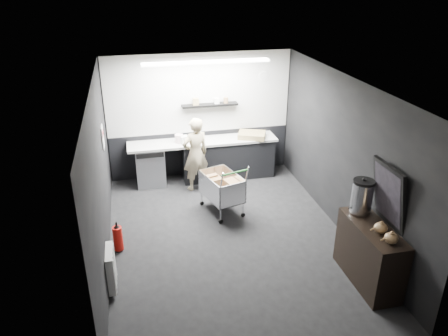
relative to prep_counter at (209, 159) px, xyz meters
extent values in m
plane|color=black|center=(-0.14, -2.42, -0.46)|extent=(5.50, 5.50, 0.00)
plane|color=silver|center=(-0.14, -2.42, 2.24)|extent=(5.50, 5.50, 0.00)
plane|color=black|center=(-0.14, 0.33, 0.89)|extent=(5.50, 0.00, 5.50)
plane|color=black|center=(-0.14, -5.17, 0.89)|extent=(5.50, 0.00, 5.50)
plane|color=black|center=(-2.14, -2.42, 0.89)|extent=(0.00, 5.50, 5.50)
plane|color=black|center=(1.86, -2.42, 0.89)|extent=(0.00, 5.50, 5.50)
cube|color=silver|center=(-0.14, 0.31, 1.39)|extent=(3.95, 0.02, 1.70)
cube|color=black|center=(-0.14, 0.31, 0.04)|extent=(3.95, 0.02, 1.00)
cube|color=black|center=(0.06, 0.20, 1.16)|extent=(1.20, 0.22, 0.04)
cylinder|color=silver|center=(1.26, 0.30, 1.69)|extent=(0.20, 0.03, 0.20)
cube|color=white|center=(-2.12, -1.12, 1.09)|extent=(0.02, 0.30, 0.40)
cube|color=red|center=(-2.11, -1.12, 1.16)|extent=(0.02, 0.22, 0.10)
cube|color=silver|center=(-2.08, -3.32, -0.11)|extent=(0.10, 0.50, 0.60)
cube|color=white|center=(-0.14, -0.57, 2.21)|extent=(2.40, 0.20, 0.04)
cube|color=black|center=(0.41, 0.00, -0.03)|extent=(2.00, 0.56, 0.85)
cube|color=#B4B4AF|center=(-0.14, 0.00, 0.42)|extent=(3.20, 0.60, 0.05)
cube|color=#9EA0A5|center=(-1.29, 0.00, -0.03)|extent=(0.60, 0.58, 0.85)
cube|color=black|center=(-1.29, -0.30, 0.32)|extent=(0.56, 0.02, 0.10)
imported|color=beige|center=(-0.37, -0.45, 0.33)|extent=(0.66, 0.53, 1.57)
cube|color=silver|center=(-0.05, -1.49, -0.14)|extent=(0.77, 0.98, 0.02)
cube|color=silver|center=(-0.31, -1.49, 0.07)|extent=(0.26, 0.83, 0.45)
cube|color=silver|center=(0.22, -1.49, 0.07)|extent=(0.26, 0.83, 0.45)
cube|color=silver|center=(-0.05, -1.91, 0.07)|extent=(0.54, 0.18, 0.45)
cube|color=silver|center=(-0.05, -1.07, 0.07)|extent=(0.54, 0.18, 0.45)
cylinder|color=silver|center=(-0.28, -1.88, -0.29)|extent=(0.02, 0.02, 0.30)
cylinder|color=silver|center=(0.19, -1.88, -0.29)|extent=(0.02, 0.02, 0.30)
cylinder|color=silver|center=(-0.28, -1.10, -0.29)|extent=(0.02, 0.02, 0.30)
cylinder|color=silver|center=(0.19, -1.10, -0.29)|extent=(0.02, 0.02, 0.30)
cylinder|color=#268E30|center=(-0.05, -1.97, 0.55)|extent=(0.54, 0.19, 0.03)
cube|color=olive|center=(-0.17, -1.39, 0.06)|extent=(0.32, 0.36, 0.38)
cube|color=olive|center=(0.10, -1.61, 0.04)|extent=(0.29, 0.33, 0.34)
cylinder|color=black|center=(-0.28, -1.88, -0.42)|extent=(0.09, 0.05, 0.08)
cylinder|color=black|center=(-0.28, -1.10, -0.42)|extent=(0.09, 0.05, 0.08)
cylinder|color=black|center=(0.19, -1.88, -0.42)|extent=(0.09, 0.05, 0.08)
cylinder|color=black|center=(0.19, -1.10, -0.42)|extent=(0.09, 0.05, 0.08)
cube|color=black|center=(1.61, -3.96, 0.01)|extent=(0.46, 1.24, 0.93)
cylinder|color=silver|center=(1.61, -3.55, 0.73)|extent=(0.31, 0.31, 0.47)
cylinder|color=black|center=(1.61, -3.55, 0.99)|extent=(0.31, 0.31, 0.04)
sphere|color=black|center=(1.61, -3.55, 1.03)|extent=(0.05, 0.05, 0.05)
ellipsoid|color=brown|center=(1.61, -4.12, 0.55)|extent=(0.19, 0.19, 0.15)
ellipsoid|color=brown|center=(1.61, -4.38, 0.55)|extent=(0.19, 0.19, 0.15)
cube|color=black|center=(1.80, -3.91, 0.94)|extent=(0.21, 0.72, 0.92)
cube|color=black|center=(1.78, -3.91, 0.94)|extent=(0.15, 0.62, 0.79)
cylinder|color=red|center=(-1.99, -2.38, -0.22)|extent=(0.16, 0.16, 0.42)
cone|color=black|center=(-1.99, -2.38, 0.01)|extent=(0.10, 0.10, 0.06)
cylinder|color=black|center=(-1.99, -2.38, 0.05)|extent=(0.03, 0.03, 0.06)
cube|color=olive|center=(0.94, -0.05, 0.50)|extent=(0.69, 0.62, 0.11)
cylinder|color=silver|center=(-0.64, 0.00, 0.53)|extent=(0.18, 0.18, 0.18)
cube|color=silver|center=(-0.54, -0.05, 0.52)|extent=(0.21, 0.18, 0.15)
camera|label=1|loc=(-1.61, -8.63, 3.79)|focal=35.00mm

